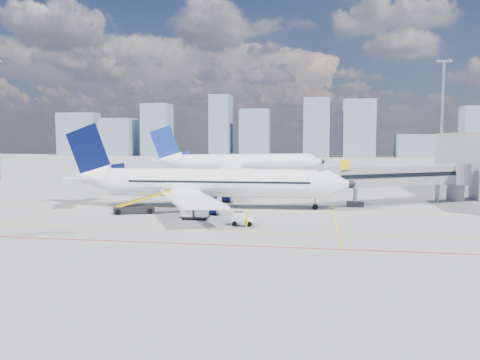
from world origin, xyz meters
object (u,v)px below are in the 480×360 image
object	(u,v)px
baggage_tug	(242,219)
belt_loader	(136,207)
ramp_worker	(246,220)
cargo_dolly	(195,211)
main_aircraft	(204,183)
second_aircraft	(240,163)

from	to	relation	value
baggage_tug	belt_loader	size ratio (longest dim) A/B	0.31
ramp_worker	cargo_dolly	bearing A→B (deg)	55.07
main_aircraft	second_aircraft	size ratio (longest dim) A/B	0.92
cargo_dolly	second_aircraft	bearing A→B (deg)	92.88
cargo_dolly	belt_loader	world-z (taller)	belt_loader
main_aircraft	ramp_worker	size ratio (longest dim) A/B	22.45
belt_loader	second_aircraft	bearing A→B (deg)	66.00
second_aircraft	baggage_tug	distance (m)	64.54
belt_loader	ramp_worker	size ratio (longest dim) A/B	4.12
baggage_tug	belt_loader	distance (m)	14.98
main_aircraft	baggage_tug	size ratio (longest dim) A/B	17.60
main_aircraft	baggage_tug	xyz separation A→B (m)	(6.81, -11.50, -2.51)
belt_loader	main_aircraft	bearing A→B (deg)	18.66
belt_loader	ramp_worker	bearing A→B (deg)	-46.46
cargo_dolly	ramp_worker	distance (m)	7.63
ramp_worker	main_aircraft	bearing A→B (deg)	28.12
main_aircraft	belt_loader	size ratio (longest dim) A/B	5.45
main_aircraft	belt_loader	xyz separation A→B (m)	(-7.02, -5.76, -2.49)
cargo_dolly	ramp_worker	bearing A→B (deg)	-34.21
main_aircraft	ramp_worker	xyz separation A→B (m)	(7.50, -12.76, -2.38)
second_aircraft	belt_loader	xyz separation A→B (m)	(-3.34, -57.88, -2.49)
second_aircraft	cargo_dolly	world-z (taller)	second_aircraft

